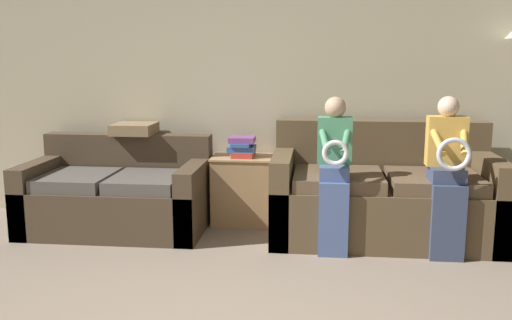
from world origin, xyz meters
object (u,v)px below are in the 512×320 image
object	(u,v)px
child_right_seated	(447,170)
book_stack	(242,147)
side_shelf	(243,189)
child_left_seated	(334,167)
throw_pillow	(134,129)
couch_main	(383,198)
couch_side	(118,196)

from	to	relation	value
child_right_seated	book_stack	world-z (taller)	child_right_seated
side_shelf	child_left_seated	bearing A→B (deg)	-40.52
child_right_seated	throw_pillow	size ratio (longest dim) A/B	3.30
side_shelf	throw_pillow	size ratio (longest dim) A/B	1.68
couch_main	book_stack	xyz separation A→B (m)	(-1.25, 0.29, 0.37)
side_shelf	child_right_seated	bearing A→B (deg)	-22.67
couch_main	side_shelf	xyz separation A→B (m)	(-1.25, 0.29, -0.02)
couch_side	child_right_seated	bearing A→B (deg)	-8.26
side_shelf	book_stack	size ratio (longest dim) A/B	2.04
couch_main	couch_side	distance (m)	2.34
child_left_seated	throw_pillow	xyz separation A→B (m)	(-1.84, 0.72, 0.19)
throw_pillow	side_shelf	bearing A→B (deg)	-1.37
couch_main	couch_side	world-z (taller)	couch_main
book_stack	throw_pillow	xyz separation A→B (m)	(-1.02, 0.03, 0.15)
couch_main	book_stack	world-z (taller)	couch_main
child_right_seated	side_shelf	bearing A→B (deg)	157.33
couch_side	throw_pillow	size ratio (longest dim) A/B	4.20
couch_side	side_shelf	size ratio (longest dim) A/B	2.49
couch_side	book_stack	bearing A→B (deg)	15.27
couch_main	child_right_seated	distance (m)	0.68
child_left_seated	side_shelf	bearing A→B (deg)	139.48
child_left_seated	book_stack	size ratio (longest dim) A/B	3.97
child_right_seated	side_shelf	xyz separation A→B (m)	(-1.68, 0.70, -0.36)
couch_side	child_left_seated	size ratio (longest dim) A/B	1.28
couch_main	child_right_seated	xyz separation A→B (m)	(0.43, -0.41, 0.34)
book_stack	throw_pillow	size ratio (longest dim) A/B	0.83
child_right_seated	book_stack	size ratio (longest dim) A/B	4.00
couch_side	child_right_seated	size ratio (longest dim) A/B	1.27
child_left_seated	child_right_seated	size ratio (longest dim) A/B	0.99
couch_side	side_shelf	distance (m)	1.13
couch_side	child_left_seated	world-z (taller)	child_left_seated
child_right_seated	throw_pillow	world-z (taller)	child_right_seated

